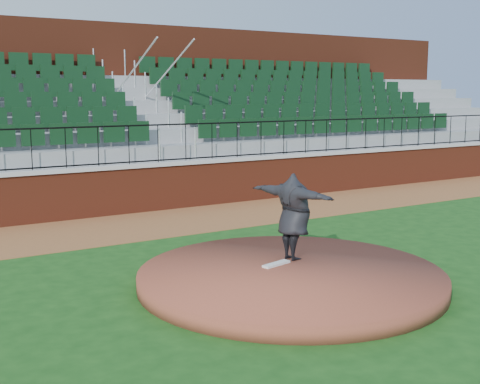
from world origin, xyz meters
name	(u,v)px	position (x,y,z in m)	size (l,w,h in m)	color
ground	(286,278)	(0.00, 0.00, 0.00)	(90.00, 90.00, 0.00)	#154212
warning_track	(156,223)	(0.00, 5.40, 0.01)	(34.00, 3.20, 0.01)	brown
field_wall	(130,190)	(0.00, 7.00, 0.60)	(34.00, 0.35, 1.20)	maroon
wall_cap	(129,166)	(0.00, 7.00, 1.25)	(34.00, 0.45, 0.10)	#B7B7B7
wall_railing	(129,145)	(0.00, 7.00, 1.80)	(34.00, 0.05, 1.00)	black
seating_stands	(94,122)	(0.00, 9.72, 2.30)	(34.00, 5.10, 4.60)	gray
concourse_wall	(65,105)	(0.00, 12.52, 2.75)	(34.00, 0.50, 5.50)	maroon
pitchers_mound	(291,278)	(-0.17, -0.36, 0.12)	(5.06, 5.06, 0.25)	brown
pitching_rubber	(276,264)	(-0.18, 0.04, 0.27)	(0.57, 0.14, 0.04)	silver
pitcher	(294,217)	(0.29, 0.19, 1.02)	(1.88, 0.51, 1.53)	black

